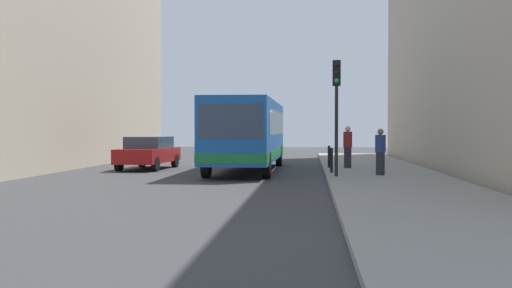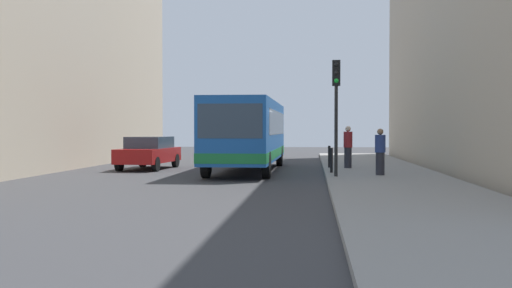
{
  "view_description": "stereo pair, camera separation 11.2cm",
  "coord_description": "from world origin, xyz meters",
  "views": [
    {
      "loc": [
        2.61,
        -22.54,
        1.8
      ],
      "look_at": [
        0.46,
        1.54,
        1.23
      ],
      "focal_mm": 42.41,
      "sensor_mm": 36.0,
      "label": 1
    },
    {
      "loc": [
        2.72,
        -22.53,
        1.8
      ],
      "look_at": [
        0.46,
        1.54,
        1.23
      ],
      "focal_mm": 42.41,
      "sensor_mm": 36.0,
      "label": 2
    }
  ],
  "objects": [
    {
      "name": "ground_plane",
      "position": [
        0.0,
        0.0,
        0.0
      ],
      "size": [
        80.0,
        80.0,
        0.0
      ],
      "primitive_type": "plane",
      "color": "#38383A"
    },
    {
      "name": "sidewalk",
      "position": [
        5.4,
        0.0,
        0.07
      ],
      "size": [
        4.4,
        40.0,
        0.15
      ],
      "primitive_type": "cube",
      "color": "gray",
      "rests_on": "ground"
    },
    {
      "name": "building_left",
      "position": [
        -11.5,
        4.0,
        6.26
      ],
      "size": [
        7.0,
        32.0,
        12.51
      ],
      "primitive_type": "cube",
      "color": "#B2A38C",
      "rests_on": "ground"
    },
    {
      "name": "bus",
      "position": [
        -0.07,
        3.65,
        1.73
      ],
      "size": [
        2.6,
        11.04,
        3.0
      ],
      "rotation": [
        0.0,
        0.0,
        3.13
      ],
      "color": "#19519E",
      "rests_on": "ground"
    },
    {
      "name": "car_beside_bus",
      "position": [
        -4.72,
        4.45,
        0.78
      ],
      "size": [
        2.07,
        4.5,
        1.48
      ],
      "rotation": [
        0.0,
        0.0,
        3.08
      ],
      "color": "maroon",
      "rests_on": "ground"
    },
    {
      "name": "car_behind_bus",
      "position": [
        -0.18,
        13.97,
        0.78
      ],
      "size": [
        2.1,
        4.51,
        1.48
      ],
      "rotation": [
        0.0,
        0.0,
        3.08
      ],
      "color": "silver",
      "rests_on": "ground"
    },
    {
      "name": "traffic_light",
      "position": [
        3.55,
        -1.04,
        3.01
      ],
      "size": [
        0.28,
        0.33,
        4.1
      ],
      "color": "black",
      "rests_on": "sidewalk"
    },
    {
      "name": "bollard_near",
      "position": [
        3.45,
        0.84,
        0.62
      ],
      "size": [
        0.11,
        0.11,
        0.95
      ],
      "primitive_type": "cylinder",
      "color": "black",
      "rests_on": "sidewalk"
    },
    {
      "name": "bollard_mid",
      "position": [
        3.45,
        3.94,
        0.62
      ],
      "size": [
        0.11,
        0.11,
        0.95
      ],
      "primitive_type": "cylinder",
      "color": "black",
      "rests_on": "sidewalk"
    },
    {
      "name": "pedestrian_near_signal",
      "position": [
        5.17,
        -0.28,
        0.99
      ],
      "size": [
        0.38,
        0.38,
        1.69
      ],
      "rotation": [
        0.0,
        0.0,
        2.43
      ],
      "color": "#26262D",
      "rests_on": "sidewalk"
    },
    {
      "name": "pedestrian_mid_sidewalk",
      "position": [
        4.25,
        3.78,
        1.06
      ],
      "size": [
        0.38,
        0.38,
        1.81
      ],
      "rotation": [
        0.0,
        0.0,
        3.95
      ],
      "color": "#26262D",
      "rests_on": "sidewalk"
    }
  ]
}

